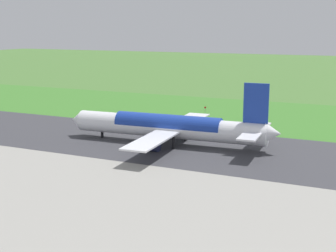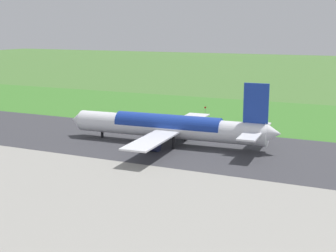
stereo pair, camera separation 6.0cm
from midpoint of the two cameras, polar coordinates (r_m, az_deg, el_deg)
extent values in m
plane|color=#477233|center=(113.02, 1.95, -2.42)|extent=(800.00, 800.00, 0.00)
cube|color=#38383D|center=(113.02, 1.95, -2.40)|extent=(600.00, 36.47, 0.06)
cube|color=#3C782B|center=(147.08, 7.50, 0.85)|extent=(600.00, 80.00, 0.04)
cylinder|color=white|center=(113.73, -0.02, -0.15)|extent=(48.20, 7.67, 5.20)
cone|color=white|center=(125.18, -10.94, 0.75)|extent=(3.25, 5.09, 4.94)
cone|color=white|center=(107.14, 12.62, -0.86)|extent=(3.72, 4.59, 4.42)
cube|color=#19389E|center=(106.61, 10.61, 2.72)|extent=(5.62, 0.79, 9.00)
cube|color=white|center=(102.50, 9.88, -1.21)|extent=(4.46, 9.19, 0.36)
cube|color=white|center=(113.06, 11.03, -0.03)|extent=(4.46, 9.19, 0.36)
cube|color=white|center=(103.52, -1.74, -1.59)|extent=(7.13, 22.28, 0.35)
cube|color=white|center=(123.57, 2.29, 0.62)|extent=(7.13, 22.28, 0.35)
cylinder|color=#23284C|center=(108.20, -2.22, -2.35)|extent=(4.64, 3.03, 2.80)
cylinder|color=#23284C|center=(121.70, 0.63, -0.74)|extent=(4.64, 3.03, 2.80)
cylinder|color=black|center=(122.00, -8.01, -0.64)|extent=(0.70, 0.70, 3.42)
cylinder|color=black|center=(109.59, 0.67, -1.95)|extent=(0.70, 0.70, 3.42)
cylinder|color=black|center=(116.90, 2.07, -1.07)|extent=(0.70, 0.70, 3.42)
cylinder|color=#19389E|center=(113.62, -0.02, 0.11)|extent=(26.63, 6.58, 5.23)
cylinder|color=slate|center=(152.41, 4.51, 1.72)|extent=(0.10, 0.10, 2.26)
cube|color=red|center=(152.19, 4.52, 2.25)|extent=(0.60, 0.04, 0.60)
cone|color=orange|center=(148.27, 1.69, 1.13)|extent=(0.40, 0.40, 0.55)
camera|label=1|loc=(0.03, -90.02, 0.00)|focal=50.28mm
camera|label=2|loc=(0.03, 89.98, 0.00)|focal=50.28mm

